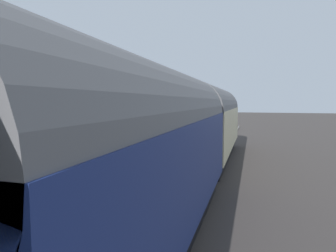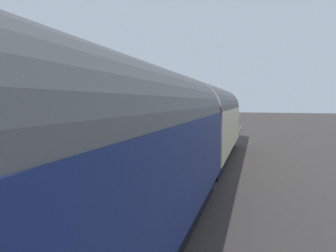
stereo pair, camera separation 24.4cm
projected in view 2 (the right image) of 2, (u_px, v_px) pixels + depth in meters
The scene contains 15 objects.
ground_plane at pixel (183, 168), 14.56m from camera, with size 160.00×160.00×0.00m, color #383330.
platform at pixel (110, 155), 15.77m from camera, with size 32.00×6.38×0.97m, color gray.
platform_edge_coping at pixel (161, 149), 14.83m from camera, with size 32.00×0.36×0.02m, color beige.
rail_near at pixel (214, 169), 14.07m from camera, with size 52.00×0.08×0.14m, color gray.
rail_far at pixel (186, 167), 14.50m from camera, with size 52.00×0.08×0.14m, color gray.
train at pixel (144, 150), 7.06m from camera, with size 32.21×2.73×4.32m.
station_building at pixel (108, 116), 17.20m from camera, with size 7.54×4.01×5.57m.
bench_near_building at pixel (180, 123), 25.78m from camera, with size 1.41×0.45×0.88m.
bench_by_lamp at pixel (167, 127), 22.16m from camera, with size 1.41×0.47×0.88m.
bench_mid_platform at pixel (74, 152), 11.10m from camera, with size 1.42×0.50×0.88m.
planter_corner_building at pixel (147, 126), 24.92m from camera, with size 0.96×0.32×0.64m.
planter_bench_left at pixel (156, 136), 16.77m from camera, with size 0.45×0.45×0.76m.
planter_edge_far at pixel (157, 124), 25.04m from camera, with size 0.54×0.54×0.88m.
station_sign_board at pixel (78, 143), 8.71m from camera, with size 0.96×0.06×1.57m.
tree_distant at pixel (50, 92), 26.65m from camera, with size 4.76×4.99×6.67m.
Camera 2 is at (-13.89, -3.57, 3.42)m, focal length 30.38 mm.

